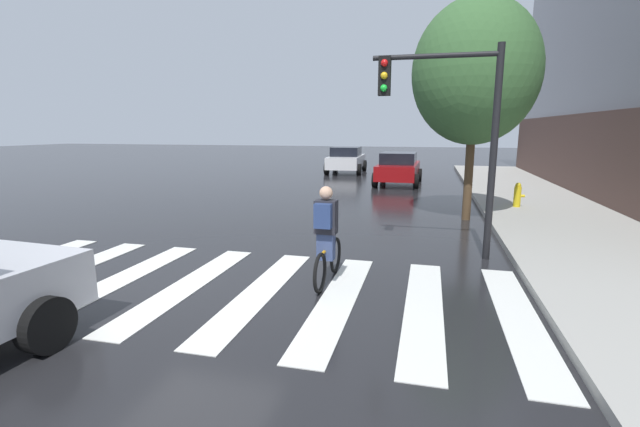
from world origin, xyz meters
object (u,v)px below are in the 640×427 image
(sedan_far, at_px, (346,159))
(fire_hydrant, at_px, (518,195))
(street_tree_near, at_px, (475,72))
(sedan_mid, at_px, (399,168))
(cyclist, at_px, (326,236))
(traffic_light_near, at_px, (451,116))

(sedan_far, relative_size, fire_hydrant, 5.85)
(street_tree_near, bearing_deg, sedan_far, 114.97)
(sedan_mid, relative_size, fire_hydrant, 5.68)
(street_tree_near, bearing_deg, fire_hydrant, 46.07)
(cyclist, distance_m, fire_hydrant, 9.14)
(sedan_far, distance_m, cyclist, 19.37)
(traffic_light_near, bearing_deg, sedan_mid, 98.48)
(cyclist, bearing_deg, sedan_far, 99.64)
(traffic_light_near, relative_size, fire_hydrant, 5.38)
(sedan_far, xyz_separation_m, traffic_light_near, (5.24, -16.87, 2.06))
(fire_hydrant, bearing_deg, street_tree_near, -133.93)
(sedan_far, height_order, fire_hydrant, sedan_far)
(street_tree_near, bearing_deg, traffic_light_near, -100.39)
(traffic_light_near, bearing_deg, fire_hydrant, 67.28)
(cyclist, bearing_deg, sedan_mid, 89.15)
(traffic_light_near, distance_m, fire_hydrant, 6.67)
(sedan_far, distance_m, street_tree_near, 14.55)
(traffic_light_near, xyz_separation_m, fire_hydrant, (2.42, 5.77, -2.33))
(fire_hydrant, xyz_separation_m, street_tree_near, (-1.68, -1.74, 3.61))
(sedan_mid, distance_m, fire_hydrant, 7.50)
(traffic_light_near, bearing_deg, sedan_far, 107.26)
(sedan_mid, relative_size, cyclist, 2.59)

